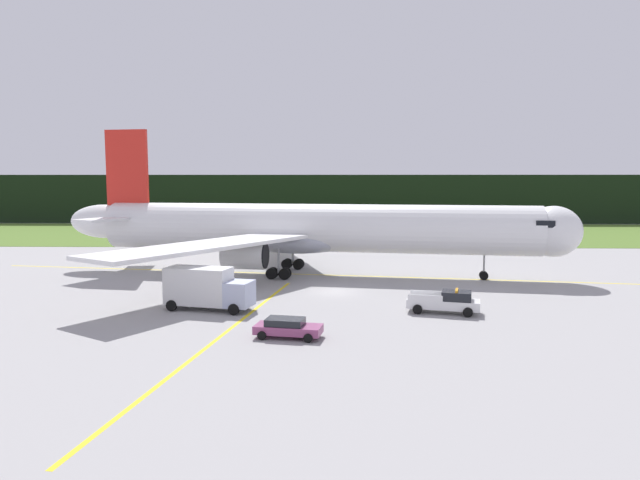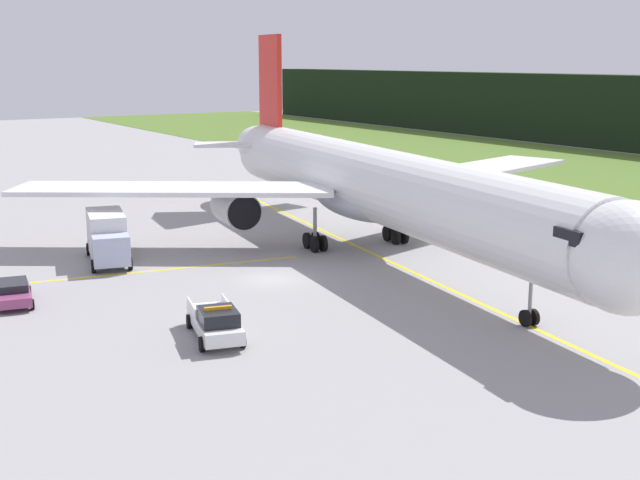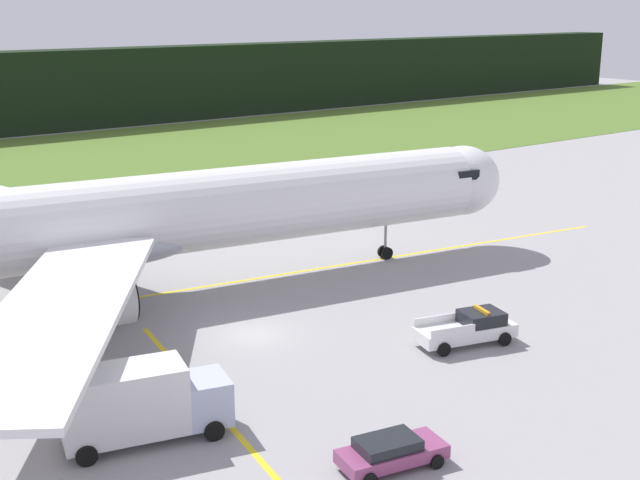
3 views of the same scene
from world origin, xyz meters
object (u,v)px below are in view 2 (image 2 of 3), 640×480
object	(u,v)px
ops_pickup_truck	(216,322)
catering_truck	(107,237)
staff_car	(13,292)
airliner	(372,185)

from	to	relation	value
ops_pickup_truck	catering_truck	size ratio (longest dim) A/B	0.80
ops_pickup_truck	catering_truck	distance (m)	19.18
ops_pickup_truck	staff_car	distance (m)	14.02
airliner	catering_truck	distance (m)	19.12
airliner	catering_truck	size ratio (longest dim) A/B	7.64
airliner	ops_pickup_truck	distance (m)	21.78
catering_truck	staff_car	world-z (taller)	catering_truck
catering_truck	staff_car	xyz separation A→B (m)	(7.17, -7.97, -1.12)
airliner	ops_pickup_truck	size ratio (longest dim) A/B	9.61
airliner	staff_car	size ratio (longest dim) A/B	12.13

